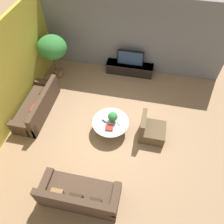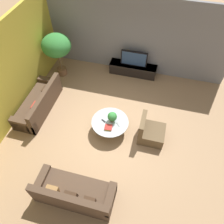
% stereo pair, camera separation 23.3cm
% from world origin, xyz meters
% --- Properties ---
extents(ground_plane, '(24.00, 24.00, 0.00)m').
position_xyz_m(ground_plane, '(0.00, 0.00, 0.00)').
color(ground_plane, '#9E7A56').
extents(back_wall_stone, '(7.40, 0.12, 3.00)m').
position_xyz_m(back_wall_stone, '(0.00, 3.26, 1.50)').
color(back_wall_stone, slate).
rests_on(back_wall_stone, ground).
extents(side_wall_left, '(0.12, 7.40, 3.00)m').
position_xyz_m(side_wall_left, '(-3.26, 0.20, 1.50)').
color(side_wall_left, gold).
rests_on(side_wall_left, ground).
extents(media_console, '(1.91, 0.50, 0.45)m').
position_xyz_m(media_console, '(0.20, 2.94, 0.23)').
color(media_console, black).
rests_on(media_console, ground).
extents(television, '(1.03, 0.13, 0.63)m').
position_xyz_m(television, '(0.20, 2.94, 0.75)').
color(television, black).
rests_on(television, media_console).
extents(coffee_table, '(1.19, 1.19, 0.44)m').
position_xyz_m(coffee_table, '(0.04, -0.03, 0.31)').
color(coffee_table, black).
rests_on(coffee_table, ground).
extents(couch_by_wall, '(0.84, 2.19, 0.84)m').
position_xyz_m(couch_by_wall, '(-2.61, 0.23, 0.28)').
color(couch_by_wall, '#4C3828').
rests_on(couch_by_wall, ground).
extents(couch_near_entry, '(2.06, 0.84, 0.84)m').
position_xyz_m(couch_near_entry, '(-0.28, -2.40, 0.28)').
color(couch_near_entry, '#4C3828').
rests_on(couch_near_entry, ground).
extents(armchair_wicker, '(0.80, 0.76, 0.86)m').
position_xyz_m(armchair_wicker, '(1.33, 0.02, 0.27)').
color(armchair_wicker, brown).
rests_on(armchair_wicker, ground).
extents(potted_palm_tall, '(1.09, 1.09, 1.76)m').
position_xyz_m(potted_palm_tall, '(-2.60, 2.19, 1.30)').
color(potted_palm_tall, brown).
rests_on(potted_palm_tall, ground).
extents(potted_plant_tabletop, '(0.30, 0.30, 0.36)m').
position_xyz_m(potted_plant_tabletop, '(0.10, 0.03, 0.65)').
color(potted_plant_tabletop, brown).
rests_on(potted_plant_tabletop, coffee_table).
extents(book_stack, '(0.26, 0.24, 0.06)m').
position_xyz_m(book_stack, '(0.05, -0.28, 0.47)').
color(book_stack, gold).
rests_on(book_stack, coffee_table).
extents(remote_black, '(0.16, 0.11, 0.02)m').
position_xyz_m(remote_black, '(-0.17, -0.05, 0.45)').
color(remote_black, black).
rests_on(remote_black, coffee_table).
extents(remote_silver, '(0.13, 0.15, 0.02)m').
position_xyz_m(remote_silver, '(0.31, -0.07, 0.45)').
color(remote_silver, gray).
rests_on(remote_silver, coffee_table).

